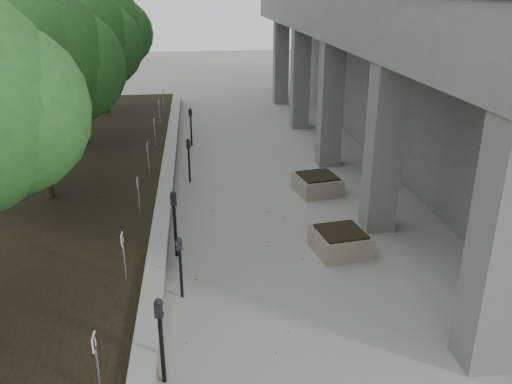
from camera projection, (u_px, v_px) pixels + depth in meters
retaining_wall at (167, 184)px, 15.07m from camera, size 0.39×26.00×0.50m
planting_bed at (35, 191)px, 14.70m from camera, size 7.00×26.00×0.40m
crabapple_tree_3 at (35, 94)px, 12.78m from camera, size 4.60×4.00×5.44m
crabapple_tree_4 at (76, 65)px, 17.40m from camera, size 4.60×4.00×5.44m
crabapple_tree_5 at (100, 49)px, 22.03m from camera, size 4.60×4.00×5.44m
parking_sign_2 at (97, 365)px, 6.93m from camera, size 0.04×0.22×0.96m
parking_sign_3 at (124, 257)px, 9.70m from camera, size 0.04×0.22×0.96m
parking_sign_4 at (139, 197)px, 12.48m from camera, size 0.04×0.22×0.96m
parking_sign_5 at (148, 159)px, 15.25m from camera, size 0.04×0.22×0.96m
parking_sign_6 at (155, 132)px, 18.02m from camera, size 0.04×0.22×0.96m
parking_sign_7 at (160, 113)px, 20.80m from camera, size 0.04×0.22×0.96m
parking_sign_8 at (163, 98)px, 23.57m from camera, size 0.04×0.22×0.96m
parking_meter_1 at (161, 341)px, 7.63m from camera, size 0.15×0.12×1.46m
parking_meter_2 at (175, 224)px, 11.30m from camera, size 0.15×0.11×1.54m
parking_meter_3 at (181, 268)px, 9.82m from camera, size 0.14×0.12×1.27m
parking_meter_4 at (189, 161)px, 15.72m from camera, size 0.16×0.13×1.36m
parking_meter_5 at (191, 127)px, 19.36m from camera, size 0.16×0.13×1.42m
planter_front at (340, 241)px, 11.67m from camera, size 1.29×1.29×0.53m
planter_back at (317, 184)px, 15.04m from camera, size 1.36×1.36×0.54m
berry_scatter at (238, 254)px, 11.65m from camera, size 3.30×14.10×0.02m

